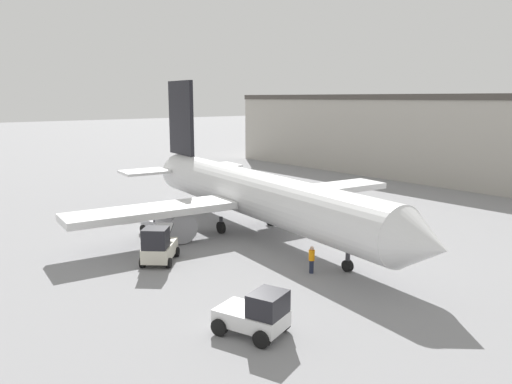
# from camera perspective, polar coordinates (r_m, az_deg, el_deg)

# --- Properties ---
(ground_plane) EXTENTS (400.00, 400.00, 0.00)m
(ground_plane) POSITION_cam_1_polar(r_m,az_deg,el_deg) (38.29, 0.00, -4.72)
(ground_plane) COLOR gray
(terminal_building) EXTENTS (78.18, 16.27, 10.64)m
(terminal_building) POSITION_cam_1_polar(r_m,az_deg,el_deg) (66.51, 26.06, 5.45)
(terminal_building) COLOR #ADA89E
(terminal_building) RESTS_ON ground_plane
(airplane) EXTENTS (34.99, 27.75, 11.78)m
(airplane) POSITION_cam_1_polar(r_m,az_deg,el_deg) (38.44, -0.81, -0.04)
(airplane) COLOR silver
(airplane) RESTS_ON ground_plane
(ground_crew_worker) EXTENTS (0.36, 0.36, 1.64)m
(ground_crew_worker) POSITION_cam_1_polar(r_m,az_deg,el_deg) (29.75, 6.37, -7.60)
(ground_crew_worker) COLOR #1E2338
(ground_crew_worker) RESTS_ON ground_plane
(baggage_tug) EXTENTS (2.83, 2.46, 2.09)m
(baggage_tug) POSITION_cam_1_polar(r_m,az_deg,el_deg) (38.60, -10.68, -3.32)
(baggage_tug) COLOR #B2B2B7
(baggage_tug) RESTS_ON ground_plane
(belt_loader_truck) EXTENTS (3.44, 3.35, 2.43)m
(belt_loader_truck) POSITION_cam_1_polar(r_m,az_deg,el_deg) (31.79, -11.06, -6.08)
(belt_loader_truck) COLOR beige
(belt_loader_truck) RESTS_ON ground_plane
(pushback_tug) EXTENTS (3.47, 2.91, 2.06)m
(pushback_tug) POSITION_cam_1_polar(r_m,az_deg,el_deg) (22.28, 0.06, -13.75)
(pushback_tug) COLOR silver
(pushback_tug) RESTS_ON ground_plane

